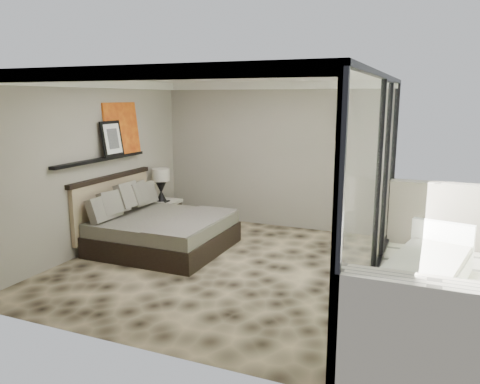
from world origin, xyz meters
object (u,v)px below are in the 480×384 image
at_px(nightstand, 165,213).
at_px(table_lamp, 161,180).
at_px(bed, 158,229).
at_px(lounger, 429,267).

distance_m(nightstand, table_lamp, 0.66).
relative_size(bed, table_lamp, 3.24).
height_order(table_lamp, lounger, table_lamp).
bearing_deg(bed, lounger, 2.41).
bearing_deg(nightstand, bed, -39.93).
xyz_separation_m(bed, table_lamp, (-0.68, 1.20, 0.59)).
bearing_deg(lounger, nightstand, 179.18).
distance_m(table_lamp, lounger, 5.08).
relative_size(table_lamp, lounger, 0.34).
height_order(bed, lounger, bed).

